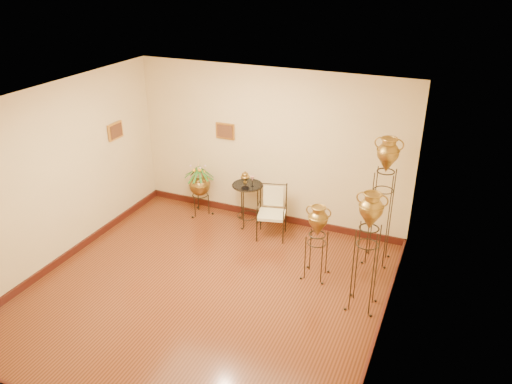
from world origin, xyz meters
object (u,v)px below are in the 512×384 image
at_px(side_table, 248,203).
at_px(armchair, 272,213).
at_px(amphora_tall, 382,201).
at_px(amphora_mid, 366,251).
at_px(planter_urn, 200,183).

bearing_deg(side_table, armchair, -25.39).
xyz_separation_m(amphora_tall, amphora_mid, (0.04, -1.25, -0.18)).
height_order(amphora_tall, amphora_mid, amphora_tall).
bearing_deg(armchair, amphora_tall, -15.26).
xyz_separation_m(amphora_mid, armchair, (-1.86, 1.29, -0.43)).
distance_m(amphora_tall, armchair, 1.92).
distance_m(amphora_tall, amphora_mid, 1.26).
relative_size(amphora_mid, armchair, 1.91).
distance_m(amphora_tall, planter_urn, 3.41).
xyz_separation_m(armchair, side_table, (-0.57, 0.27, -0.06)).
bearing_deg(amphora_mid, amphora_tall, 91.83).
xyz_separation_m(amphora_tall, side_table, (-2.39, 0.31, -0.66)).
height_order(amphora_tall, armchair, amphora_tall).
bearing_deg(armchair, amphora_mid, -48.78).
height_order(planter_urn, armchair, planter_urn).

